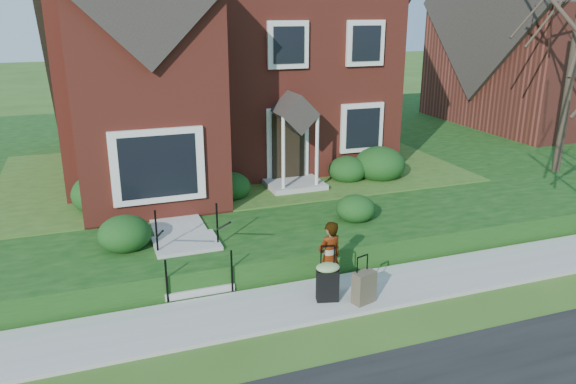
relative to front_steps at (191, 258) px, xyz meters
name	(u,v)px	position (x,y,z in m)	size (l,w,h in m)	color
ground	(333,299)	(2.50, -1.84, -0.47)	(120.00, 120.00, 0.00)	#2D5119
sidewalk	(333,297)	(2.50, -1.84, -0.43)	(60.00, 1.60, 0.08)	#9E9B93
terrace	(312,148)	(6.50, 9.06, -0.17)	(44.00, 20.00, 0.60)	#10380F
walkway	(168,205)	(0.00, 3.16, 0.16)	(1.20, 6.00, 0.06)	#9E9B93
main_house	(209,18)	(2.29, 7.76, 4.79)	(10.40, 10.20, 9.40)	maroon
neighbour_house	(565,16)	(18.50, 9.16, 4.77)	(9.40, 8.00, 9.20)	brown
front_steps	(191,258)	(0.00, 0.00, 0.00)	(1.40, 2.02, 1.50)	#9E9B93
foundation_shrubs	(254,181)	(2.33, 3.04, 0.61)	(9.66, 4.23, 1.12)	#103712
woman	(329,258)	(2.47, -1.71, 0.37)	(0.56, 0.37, 1.53)	#999999
suitcase_black	(328,280)	(2.32, -1.99, 0.05)	(0.56, 0.50, 1.15)	black
suitcase_olive	(364,287)	(2.95, -2.31, -0.07)	(0.50, 0.37, 0.97)	#4E4534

